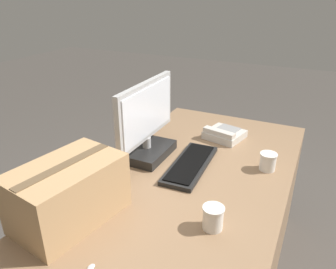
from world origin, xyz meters
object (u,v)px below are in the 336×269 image
object	(u,v)px
desk_phone	(224,134)
paper_cup_right	(268,162)
cardboard_box	(68,192)
paper_cup_left	(213,218)
keyboard	(190,164)
monitor	(147,127)

from	to	relation	value
desk_phone	paper_cup_right	bearing A→B (deg)	-118.23
desk_phone	cardboard_box	xyz separation A→B (m)	(-0.97, 0.32, 0.09)
cardboard_box	paper_cup_right	bearing A→B (deg)	-41.26
paper_cup_left	paper_cup_right	distance (m)	0.54
keyboard	desk_phone	distance (m)	0.41
paper_cup_left	cardboard_box	bearing A→B (deg)	109.42
desk_phone	paper_cup_left	bearing A→B (deg)	-153.03
monitor	cardboard_box	size ratio (longest dim) A/B	1.16
desk_phone	paper_cup_left	world-z (taller)	paper_cup_left
paper_cup_right	cardboard_box	bearing A→B (deg)	138.74
keyboard	cardboard_box	world-z (taller)	cardboard_box
paper_cup_left	paper_cup_right	bearing A→B (deg)	-11.32
desk_phone	cardboard_box	world-z (taller)	cardboard_box
monitor	paper_cup_right	bearing A→B (deg)	-78.42
cardboard_box	desk_phone	bearing A→B (deg)	-18.29
keyboard	paper_cup_right	xyz separation A→B (m)	(0.14, -0.35, 0.03)
paper_cup_left	monitor	bearing A→B (deg)	51.28
monitor	keyboard	world-z (taller)	monitor
desk_phone	cardboard_box	bearing A→B (deg)	174.85
paper_cup_left	cardboard_box	xyz separation A→B (m)	(-0.18, 0.52, 0.07)
paper_cup_left	cardboard_box	world-z (taller)	cardboard_box
keyboard	cardboard_box	bearing A→B (deg)	152.05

